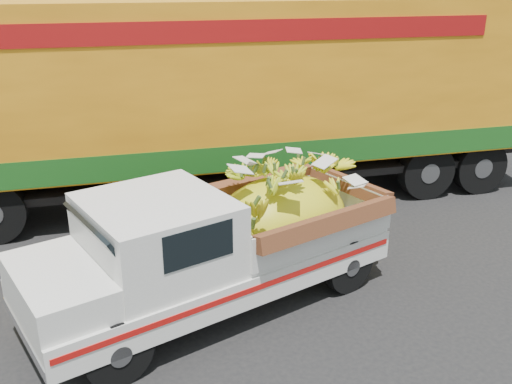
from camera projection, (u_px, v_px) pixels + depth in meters
name	position (u px, v px, depth m)	size (l,w,h in m)	color
ground	(242.00, 317.00, 7.46)	(100.00, 100.00, 0.00)	black
curb	(133.00, 168.00, 12.98)	(60.00, 0.25, 0.15)	gray
sidewalk	(115.00, 145.00, 14.77)	(60.00, 4.00, 0.14)	gray
building_right	(401.00, 4.00, 24.91)	(14.00, 6.00, 6.00)	gray
pickup_truck	(236.00, 236.00, 7.63)	(5.11, 2.69, 1.70)	black
semi_trailer	(244.00, 92.00, 10.80)	(12.07, 4.34, 3.80)	black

